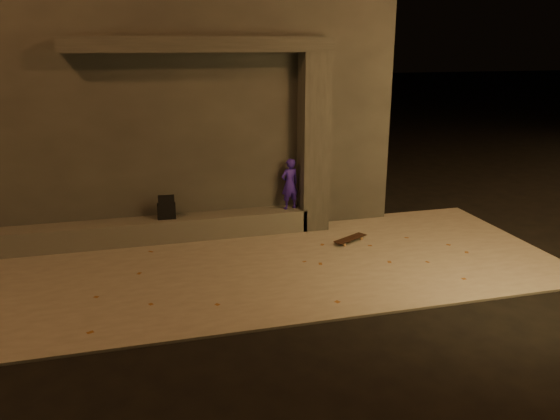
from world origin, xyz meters
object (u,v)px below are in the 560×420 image
object	(u,v)px
column	(313,143)
backpack	(167,210)
skateboard	(350,239)
skateboarder	(290,184)

from	to	relation	value
column	backpack	distance (m)	3.24
skateboard	column	bearing A→B (deg)	83.65
column	skateboard	xyz separation A→B (m)	(0.44, -1.08, -1.73)
skateboarder	skateboard	bearing A→B (deg)	117.39
backpack	skateboard	world-z (taller)	backpack
backpack	skateboard	size ratio (longest dim) A/B	0.64
skateboarder	backpack	bearing A→B (deg)	-13.77
skateboarder	backpack	xyz separation A→B (m)	(-2.52, 0.00, -0.36)
column	skateboarder	distance (m)	0.96
skateboard	backpack	bearing A→B (deg)	134.09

